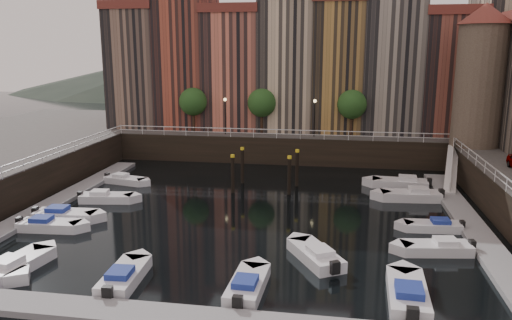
% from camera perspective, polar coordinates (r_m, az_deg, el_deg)
% --- Properties ---
extents(ground, '(200.00, 200.00, 0.00)m').
position_cam_1_polar(ground, '(39.88, -0.51, -5.71)').
color(ground, black).
rests_on(ground, ground).
extents(quay_far, '(80.00, 20.00, 3.00)m').
position_cam_1_polar(quay_far, '(64.58, 3.45, 2.72)').
color(quay_far, black).
rests_on(quay_far, ground).
extents(dock_left, '(2.00, 28.00, 0.35)m').
position_cam_1_polar(dock_left, '(44.56, -21.80, -4.42)').
color(dock_left, gray).
rests_on(dock_left, ground).
extents(dock_right, '(2.00, 28.00, 0.35)m').
position_cam_1_polar(dock_right, '(39.54, 23.19, -6.65)').
color(dock_right, gray).
rests_on(dock_right, ground).
extents(dock_near, '(30.00, 2.00, 0.35)m').
position_cam_1_polar(dock_near, '(24.62, -7.65, -17.56)').
color(dock_near, gray).
rests_on(dock_near, ground).
extents(mountains, '(145.00, 100.00, 18.00)m').
position_cam_1_polar(mountains, '(147.46, 7.64, 10.64)').
color(mountains, '#2D382D').
rests_on(mountains, ground).
extents(far_terrace, '(48.70, 10.30, 17.50)m').
position_cam_1_polar(far_terrace, '(60.91, 6.48, 11.01)').
color(far_terrace, '#826553').
rests_on(far_terrace, quay_far).
extents(corner_tower, '(5.20, 5.20, 13.80)m').
position_cam_1_polar(corner_tower, '(53.58, 24.26, 9.00)').
color(corner_tower, '#6B5B4C').
rests_on(corner_tower, quay_right).
extents(promenade_trees, '(21.20, 3.20, 5.20)m').
position_cam_1_polar(promenade_trees, '(56.37, 1.33, 6.52)').
color(promenade_trees, black).
rests_on(promenade_trees, quay_far).
extents(street_lamps, '(10.36, 0.36, 4.18)m').
position_cam_1_polar(street_lamps, '(55.42, 1.52, 5.70)').
color(street_lamps, black).
rests_on(street_lamps, quay_far).
extents(railings, '(36.08, 34.04, 0.52)m').
position_cam_1_polar(railings, '(43.57, 0.58, 1.02)').
color(railings, white).
rests_on(railings, ground).
extents(gangway, '(2.78, 8.32, 3.73)m').
position_cam_1_polar(gangway, '(49.61, 21.46, -0.65)').
color(gangway, white).
rests_on(gangway, ground).
extents(mooring_pilings, '(5.78, 3.75, 3.78)m').
position_cam_1_polar(mooring_pilings, '(45.29, 1.06, -1.31)').
color(mooring_pilings, black).
rests_on(mooring_pilings, ground).
extents(boat_left_1, '(4.62, 1.95, 1.05)m').
position_cam_1_polar(boat_left_1, '(38.40, -22.64, -6.88)').
color(boat_left_1, silver).
rests_on(boat_left_1, ground).
extents(boat_left_2, '(4.90, 2.05, 1.11)m').
position_cam_1_polar(boat_left_2, '(40.12, -21.05, -5.90)').
color(boat_left_2, silver).
rests_on(boat_left_2, ground).
extents(boat_left_3, '(4.67, 2.26, 1.05)m').
position_cam_1_polar(boat_left_3, '(43.69, -16.83, -4.13)').
color(boat_left_3, silver).
rests_on(boat_left_3, ground).
extents(boat_left_4, '(4.39, 2.37, 0.98)m').
position_cam_1_polar(boat_left_4, '(49.12, -14.78, -2.21)').
color(boat_left_4, silver).
rests_on(boat_left_4, ground).
extents(boat_right_1, '(4.63, 2.26, 1.04)m').
position_cam_1_polar(boat_right_1, '(33.62, 20.06, -9.41)').
color(boat_right_1, silver).
rests_on(boat_right_1, ground).
extents(boat_right_2, '(4.14, 1.74, 0.94)m').
position_cam_1_polar(boat_right_2, '(37.55, 19.68, -7.13)').
color(boat_right_2, silver).
rests_on(boat_right_2, ground).
extents(boat_right_3, '(5.27, 2.31, 1.19)m').
position_cam_1_polar(boat_right_3, '(44.27, 17.39, -3.89)').
color(boat_right_3, silver).
rests_on(boat_right_3, ground).
extents(boat_right_4, '(5.33, 2.26, 1.21)m').
position_cam_1_polar(boat_right_4, '(47.97, 16.27, -2.56)').
color(boat_right_4, silver).
rests_on(boat_right_4, ground).
extents(boat_near_0, '(2.44, 5.02, 1.13)m').
position_cam_1_polar(boat_near_0, '(32.25, -25.82, -10.82)').
color(boat_near_0, silver).
rests_on(boat_near_0, ground).
extents(boat_near_1, '(1.99, 4.81, 1.09)m').
position_cam_1_polar(boat_near_1, '(28.80, -14.88, -12.78)').
color(boat_near_1, silver).
rests_on(boat_near_1, ground).
extents(boat_near_2, '(1.85, 4.71, 1.08)m').
position_cam_1_polar(boat_near_2, '(26.96, -1.00, -14.17)').
color(boat_near_2, silver).
rests_on(boat_near_2, ground).
extents(boat_near_3, '(2.12, 5.29, 1.21)m').
position_cam_1_polar(boat_near_3, '(27.10, 16.94, -14.50)').
color(boat_near_3, silver).
rests_on(boat_near_3, ground).
extents(boat_extra_263, '(3.80, 4.85, 1.12)m').
position_cam_1_polar(boat_extra_263, '(30.71, 6.89, -10.77)').
color(boat_extra_263, silver).
rests_on(boat_extra_263, ground).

